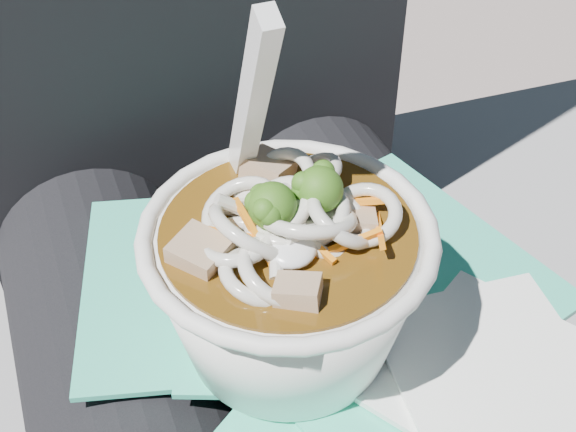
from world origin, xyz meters
name	(u,v)px	position (x,y,z in m)	size (l,w,h in m)	color
person_body	(259,314)	(0.00, 0.09, 0.57)	(0.34, 0.94, 1.02)	black
plastic_bag	(317,322)	(0.01, 0.03, 0.63)	(0.32, 0.36, 0.01)	#2FC59E
napkins	(499,374)	(0.09, -0.05, 0.64)	(0.16, 0.16, 0.01)	white
udon_bowl	(288,272)	(-0.01, 0.01, 0.69)	(0.19, 0.19, 0.20)	white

